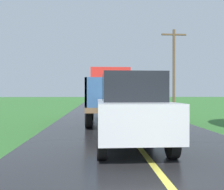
{
  "coord_description": "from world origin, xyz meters",
  "views": [
    {
      "loc": [
        -1.1,
        -1.81,
        1.49
      ],
      "look_at": [
        -0.22,
        12.59,
        1.4
      ],
      "focal_mm": 38.47,
      "sensor_mm": 36.0,
      "label": 1
    }
  ],
  "objects": [
    {
      "name": "banana_truck_near",
      "position": [
        -0.4,
        10.63,
        1.48
      ],
      "size": [
        2.38,
        5.82,
        2.8
      ],
      "color": "#2D2D30",
      "rests_on": "road_surface"
    },
    {
      "name": "utility_pole_roadside",
      "position": [
        4.97,
        16.89,
        3.56
      ],
      "size": [
        1.97,
        0.2,
        6.57
      ],
      "color": "brown",
      "rests_on": "ground"
    },
    {
      "name": "following_car",
      "position": [
        -0.24,
        4.55,
        1.07
      ],
      "size": [
        1.74,
        4.1,
        1.92
      ],
      "color": "#B7BABF",
      "rests_on": "road_surface"
    }
  ]
}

